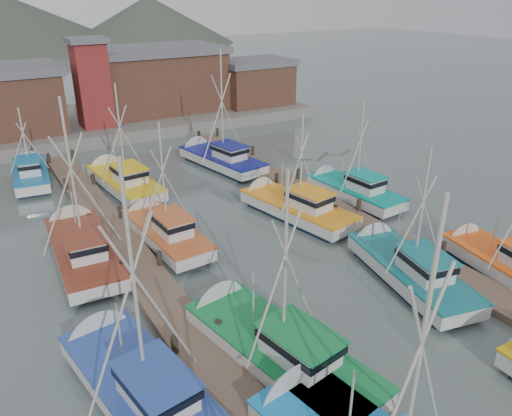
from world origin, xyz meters
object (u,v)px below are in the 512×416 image
lookout_tower (92,82)px  boat_4 (270,344)px  boat_8 (163,231)px  boat_12 (122,180)px

lookout_tower → boat_4: bearing=-94.0°
lookout_tower → boat_8: bearing=-95.9°
boat_8 → boat_12: bearing=83.7°
lookout_tower → boat_12: lookout_tower is taller
boat_8 → lookout_tower: bearing=80.5°
lookout_tower → boat_12: (-2.12, -15.09, -4.87)m
boat_4 → boat_8: (0.01, 12.10, -0.00)m
boat_12 → boat_8: bearing=-98.3°
lookout_tower → boat_4: 37.27m
lookout_tower → boat_12: 16.00m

